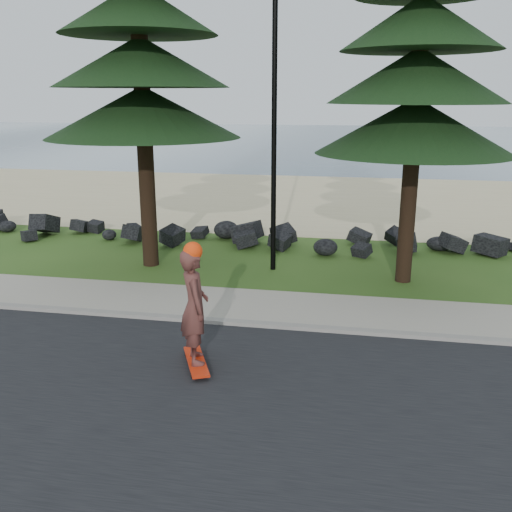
% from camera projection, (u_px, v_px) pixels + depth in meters
% --- Properties ---
extents(ground, '(160.00, 160.00, 0.00)m').
position_uv_depth(ground, '(251.00, 310.00, 12.87)').
color(ground, '#2C4F18').
rests_on(ground, ground).
extents(road, '(160.00, 7.00, 0.02)m').
position_uv_depth(road, '(195.00, 417.00, 8.61)').
color(road, black).
rests_on(road, ground).
extents(kerb, '(160.00, 0.20, 0.10)m').
position_uv_depth(kerb, '(243.00, 323.00, 12.01)').
color(kerb, gray).
rests_on(kerb, ground).
extents(sidewalk, '(160.00, 2.00, 0.08)m').
position_uv_depth(sidewalk, '(253.00, 306.00, 13.05)').
color(sidewalk, '#9F9785').
rests_on(sidewalk, ground).
extents(beach_sand, '(160.00, 15.00, 0.01)m').
position_uv_depth(beach_sand, '(310.00, 199.00, 26.58)').
color(beach_sand, '#C6B684').
rests_on(beach_sand, ground).
extents(ocean, '(160.00, 58.00, 0.01)m').
position_uv_depth(ocean, '(341.00, 139.00, 61.10)').
color(ocean, '#344E63').
rests_on(ocean, ground).
extents(seawall_boulders, '(60.00, 2.40, 1.10)m').
position_uv_depth(seawall_boulders, '(284.00, 247.00, 18.17)').
color(seawall_boulders, black).
rests_on(seawall_boulders, ground).
extents(lamp_post, '(0.25, 0.14, 8.14)m').
position_uv_depth(lamp_post, '(274.00, 117.00, 14.76)').
color(lamp_post, black).
rests_on(lamp_post, ground).
extents(skateboarder, '(0.78, 1.25, 2.30)m').
position_uv_depth(skateboarder, '(195.00, 307.00, 9.88)').
color(skateboarder, red).
rests_on(skateboarder, ground).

